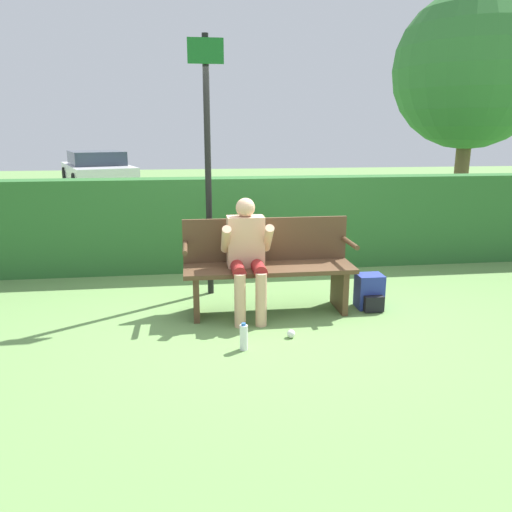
% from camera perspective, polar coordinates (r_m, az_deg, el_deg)
% --- Properties ---
extents(ground_plane, '(40.00, 40.00, 0.00)m').
position_cam_1_polar(ground_plane, '(5.27, 1.48, -6.40)').
color(ground_plane, '#668E4C').
extents(hedge_back, '(12.00, 0.41, 1.24)m').
position_cam_1_polar(hedge_back, '(6.80, -0.84, 3.75)').
color(hedge_back, '#2D662D').
rests_on(hedge_back, ground).
extents(park_bench, '(1.75, 0.51, 0.96)m').
position_cam_1_polar(park_bench, '(5.18, 1.39, -1.05)').
color(park_bench, '#513823').
rests_on(park_bench, ground).
extents(person_seated, '(0.51, 0.58, 1.20)m').
position_cam_1_polar(person_seated, '(4.98, -1.06, 0.52)').
color(person_seated, '#DBA884').
rests_on(person_seated, ground).
extents(backpack, '(0.27, 0.31, 0.37)m').
position_cam_1_polar(backpack, '(5.47, 12.87, -4.07)').
color(backpack, '#283893').
rests_on(backpack, ground).
extents(water_bottle, '(0.07, 0.07, 0.24)m').
position_cam_1_polar(water_bottle, '(4.37, -1.41, -9.26)').
color(water_bottle, white).
rests_on(water_bottle, ground).
extents(signpost, '(0.38, 0.09, 2.83)m').
position_cam_1_polar(signpost, '(5.59, -5.54, 11.44)').
color(signpost, black).
rests_on(signpost, ground).
extents(parked_car, '(3.11, 4.65, 1.18)m').
position_cam_1_polar(parked_car, '(17.66, -17.69, 9.38)').
color(parked_car, silver).
rests_on(parked_car, ground).
extents(tree, '(2.88, 2.88, 4.37)m').
position_cam_1_polar(tree, '(10.64, 23.40, 18.86)').
color(tree, brown).
rests_on(tree, ground).
extents(litter_crumple, '(0.08, 0.08, 0.08)m').
position_cam_1_polar(litter_crumple, '(4.64, 4.02, -8.85)').
color(litter_crumple, silver).
rests_on(litter_crumple, ground).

